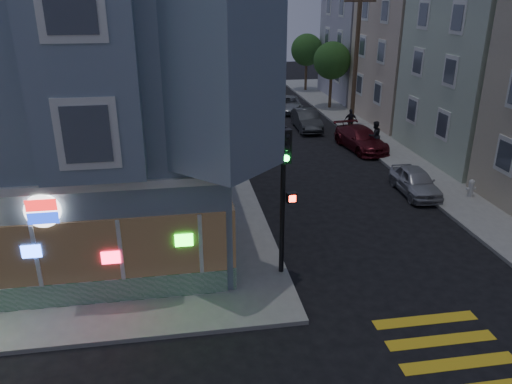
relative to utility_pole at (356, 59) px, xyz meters
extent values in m
cube|color=gray|center=(11.00, -1.00, -4.72)|extent=(24.00, 42.00, 0.15)
cube|color=gray|center=(-18.00, -13.00, 0.85)|extent=(14.00, 14.00, 11.00)
cube|color=silver|center=(-18.00, -13.00, -0.80)|extent=(14.30, 14.30, 0.25)
cube|color=#196B33|center=(-18.00, -20.05, -4.25)|extent=(13.60, 0.12, 0.80)
cylinder|color=white|center=(-16.40, -20.13, -1.40)|extent=(1.00, 0.12, 1.00)
cube|color=beige|center=(7.50, 1.00, -0.15)|extent=(12.00, 8.60, 9.00)
cube|color=#A5A2B3|center=(7.50, 10.00, 0.60)|extent=(12.00, 8.60, 10.50)
cylinder|color=#4C3826|center=(0.00, 0.00, -0.15)|extent=(0.30, 0.30, 9.00)
cube|color=#4C3826|center=(0.00, 0.00, 3.75)|extent=(2.20, 0.12, 0.12)
cylinder|color=#4C3826|center=(0.20, 6.00, -3.05)|extent=(0.24, 0.24, 3.20)
sphere|color=#214D1B|center=(0.20, 6.00, -0.85)|extent=(3.00, 3.00, 3.00)
cylinder|color=#4C3826|center=(0.20, 14.00, -3.05)|extent=(0.24, 0.24, 3.20)
sphere|color=#214D1B|center=(0.20, 14.00, -0.85)|extent=(3.00, 3.00, 3.00)
imported|color=black|center=(-0.70, -6.05, -3.76)|extent=(1.02, 0.90, 1.77)
imported|color=black|center=(-0.70, -1.71, -3.87)|extent=(0.92, 0.42, 1.55)
imported|color=#B4B5BC|center=(-1.30, -12.84, -4.16)|extent=(1.70, 3.83, 1.28)
imported|color=#323436|center=(-3.40, -0.21, -4.09)|extent=(1.64, 4.33, 1.41)
imported|color=#58141C|center=(-1.30, -5.41, -4.12)|extent=(2.51, 4.90, 1.36)
imported|color=gray|center=(-3.40, 5.62, -4.19)|extent=(2.46, 4.56, 1.22)
cylinder|color=black|center=(-9.23, -19.12, -2.08)|extent=(0.16, 0.16, 5.14)
cube|color=black|center=(-9.23, -19.35, -0.07)|extent=(0.36, 0.33, 1.08)
sphere|color=black|center=(-9.23, -19.51, 0.27)|extent=(0.21, 0.21, 0.21)
sphere|color=black|center=(-9.23, -19.51, -0.07)|extent=(0.21, 0.21, 0.21)
sphere|color=#19F23F|center=(-9.23, -19.51, -0.41)|extent=(0.21, 0.21, 0.21)
cube|color=black|center=(-8.98, -19.30, -1.82)|extent=(0.35, 0.25, 0.33)
cube|color=#FF2614|center=(-8.98, -19.42, -1.82)|extent=(0.23, 0.02, 0.23)
cylinder|color=silver|center=(1.00, -13.89, -4.32)|extent=(0.26, 0.26, 0.64)
sphere|color=silver|center=(1.00, -13.89, -3.95)|extent=(0.28, 0.28, 0.28)
cylinder|color=silver|center=(1.00, -13.89, -4.27)|extent=(0.48, 0.13, 0.13)
camera|label=1|loc=(-12.50, -33.79, 4.37)|focal=35.00mm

